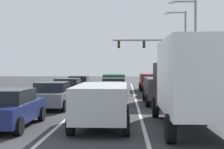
# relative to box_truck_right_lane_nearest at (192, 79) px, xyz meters

# --- Properties ---
(ground_plane) EXTENTS (120.00, 120.00, 0.00)m
(ground_plane) POSITION_rel_box_truck_right_lane_nearest_xyz_m (-3.52, 8.75, -1.90)
(ground_plane) COLOR #333335
(lane_stripe_between_right_lane_and_center_lane) EXTENTS (0.14, 43.56, 0.01)m
(lane_stripe_between_right_lane_and_center_lane) POSITION_rel_box_truck_right_lane_nearest_xyz_m (-1.82, 12.71, -1.90)
(lane_stripe_between_right_lane_and_center_lane) COLOR silver
(lane_stripe_between_right_lane_and_center_lane) RESTS_ON ground
(lane_stripe_between_center_lane_and_left_lane) EXTENTS (0.14, 43.56, 0.01)m
(lane_stripe_between_center_lane_and_left_lane) POSITION_rel_box_truck_right_lane_nearest_xyz_m (-5.22, 12.71, -1.90)
(lane_stripe_between_center_lane_and_left_lane) COLOR silver
(lane_stripe_between_center_lane_and_left_lane) RESTS_ON ground
(snow_bank_right_shoulder) EXTENTS (2.09, 43.56, 0.75)m
(snow_bank_right_shoulder) POSITION_rel_box_truck_right_lane_nearest_xyz_m (3.48, 12.71, -1.52)
(snow_bank_right_shoulder) COLOR white
(snow_bank_right_shoulder) RESTS_ON ground
(snow_bank_left_shoulder) EXTENTS (1.21, 43.56, 0.45)m
(snow_bank_left_shoulder) POSITION_rel_box_truck_right_lane_nearest_xyz_m (-10.52, 12.71, -1.67)
(snow_bank_left_shoulder) COLOR white
(snow_bank_left_shoulder) RESTS_ON ground
(box_truck_right_lane_nearest) EXTENTS (2.53, 7.20, 3.36)m
(box_truck_right_lane_nearest) POSITION_rel_box_truck_right_lane_nearest_xyz_m (0.00, 0.00, 0.00)
(box_truck_right_lane_nearest) COLOR black
(box_truck_right_lane_nearest) RESTS_ON ground
(suv_charcoal_right_lane_second) EXTENTS (2.16, 4.90, 1.67)m
(suv_charcoal_right_lane_second) POSITION_rel_box_truck_right_lane_nearest_xyz_m (-0.28, 8.58, -0.88)
(suv_charcoal_right_lane_second) COLOR #38383D
(suv_charcoal_right_lane_second) RESTS_ON ground
(sedan_tan_right_lane_third) EXTENTS (2.00, 4.50, 1.51)m
(sedan_tan_right_lane_third) POSITION_rel_box_truck_right_lane_nearest_xyz_m (-0.06, 14.95, -1.14)
(sedan_tan_right_lane_third) COLOR #937F60
(sedan_tan_right_lane_third) RESTS_ON ground
(suv_maroon_right_lane_fourth) EXTENTS (2.16, 4.90, 1.67)m
(suv_maroon_right_lane_fourth) POSITION_rel_box_truck_right_lane_nearest_xyz_m (-0.10, 20.69, -0.88)
(suv_maroon_right_lane_fourth) COLOR maroon
(suv_maroon_right_lane_fourth) RESTS_ON ground
(suv_silver_center_lane_nearest) EXTENTS (2.16, 4.90, 1.67)m
(suv_silver_center_lane_nearest) POSITION_rel_box_truck_right_lane_nearest_xyz_m (-3.46, 0.28, -0.88)
(suv_silver_center_lane_nearest) COLOR #B7BABF
(suv_silver_center_lane_nearest) RESTS_ON ground
(sedan_white_center_lane_second) EXTENTS (2.00, 4.50, 1.51)m
(sedan_white_center_lane_second) POSITION_rel_box_truck_right_lane_nearest_xyz_m (-3.52, 5.99, -1.14)
(sedan_white_center_lane_second) COLOR silver
(sedan_white_center_lane_second) RESTS_ON ground
(sedan_red_center_lane_third) EXTENTS (2.00, 4.50, 1.51)m
(sedan_red_center_lane_third) POSITION_rel_box_truck_right_lane_nearest_xyz_m (-3.45, 12.83, -1.14)
(sedan_red_center_lane_third) COLOR maroon
(sedan_red_center_lane_third) RESTS_ON ground
(suv_green_center_lane_fourth) EXTENTS (2.16, 4.90, 1.67)m
(suv_green_center_lane_fourth) POSITION_rel_box_truck_right_lane_nearest_xyz_m (-3.61, 18.94, -0.88)
(suv_green_center_lane_fourth) COLOR #1E5633
(suv_green_center_lane_fourth) RESTS_ON ground
(sedan_navy_left_lane_nearest) EXTENTS (2.00, 4.50, 1.51)m
(sedan_navy_left_lane_nearest) POSITION_rel_box_truck_right_lane_nearest_xyz_m (-7.09, 0.03, -1.14)
(sedan_navy_left_lane_nearest) COLOR navy
(sedan_navy_left_lane_nearest) RESTS_ON ground
(sedan_gray_left_lane_second) EXTENTS (2.00, 4.50, 1.51)m
(sedan_gray_left_lane_second) POSITION_rel_box_truck_right_lane_nearest_xyz_m (-6.67, 6.01, -1.14)
(sedan_gray_left_lane_second) COLOR slate
(sedan_gray_left_lane_second) RESTS_ON ground
(sedan_black_left_lane_third) EXTENTS (2.00, 4.50, 1.51)m
(sedan_black_left_lane_third) POSITION_rel_box_truck_right_lane_nearest_xyz_m (-6.85, 11.98, -1.14)
(sedan_black_left_lane_third) COLOR black
(sedan_black_left_lane_third) RESTS_ON ground
(sedan_charcoal_left_lane_fourth) EXTENTS (2.00, 4.50, 1.51)m
(sedan_charcoal_left_lane_fourth) POSITION_rel_box_truck_right_lane_nearest_xyz_m (-6.94, 18.49, -1.14)
(sedan_charcoal_left_lane_fourth) COLOR #38383D
(sedan_charcoal_left_lane_fourth) RESTS_ON ground
(traffic_light_gantry) EXTENTS (7.54, 0.47, 6.20)m
(traffic_light_gantry) POSITION_rel_box_truck_right_lane_nearest_xyz_m (0.75, 32.49, 2.60)
(traffic_light_gantry) COLOR slate
(traffic_light_gantry) RESTS_ON ground
(street_lamp_right_mid) EXTENTS (2.66, 0.36, 8.59)m
(street_lamp_right_mid) POSITION_rel_box_truck_right_lane_nearest_xyz_m (3.58, 18.65, 3.21)
(street_lamp_right_mid) COLOR gray
(street_lamp_right_mid) RESTS_ON ground
(street_lamp_right_far) EXTENTS (2.66, 0.36, 8.84)m
(street_lamp_right_far) POSITION_rel_box_truck_right_lane_nearest_xyz_m (4.04, 26.57, 3.34)
(street_lamp_right_far) COLOR gray
(street_lamp_right_far) RESTS_ON ground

